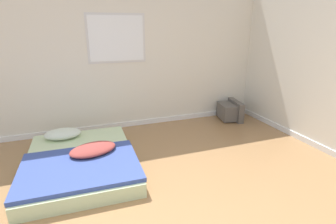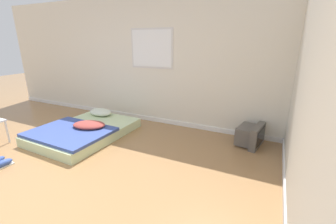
% 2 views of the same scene
% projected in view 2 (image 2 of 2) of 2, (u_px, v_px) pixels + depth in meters
% --- Properties ---
extents(ground_plane, '(20.00, 20.00, 0.00)m').
position_uv_depth(ground_plane, '(8.00, 198.00, 2.57)').
color(ground_plane, '#997047').
extents(wall_back, '(8.12, 0.08, 2.60)m').
position_uv_depth(wall_back, '(143.00, 62.00, 4.76)').
color(wall_back, silver).
rests_on(wall_back, ground_plane).
extents(mattress_bed, '(1.38, 1.81, 0.31)m').
position_uv_depth(mattress_bed, '(84.00, 130.00, 4.21)').
color(mattress_bed, beige).
rests_on(mattress_bed, ground_plane).
extents(crt_tv, '(0.45, 0.58, 0.37)m').
position_uv_depth(crt_tv, '(251.00, 135.00, 3.84)').
color(crt_tv, '#56514C').
rests_on(crt_tv, ground_plane).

